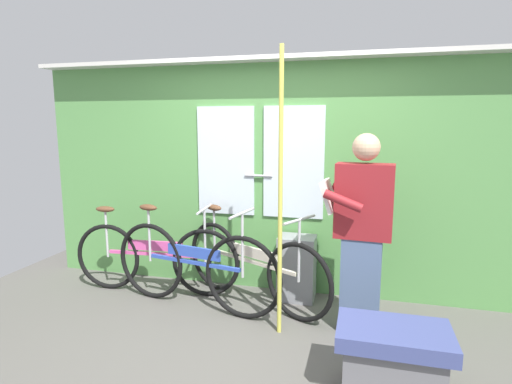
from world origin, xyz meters
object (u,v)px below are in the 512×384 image
(trash_bin_by_wall, at_px, (297,268))
(handrail_pole, at_px, (280,196))
(bicycle_leaning_behind, at_px, (252,265))
(passenger_reading_newspaper, at_px, (361,230))
(bicycle_near_door, at_px, (155,257))
(bench_seat_corner, at_px, (392,359))
(bicycle_by_pole, at_px, (193,266))

(trash_bin_by_wall, bearing_deg, handrail_pole, -92.59)
(bicycle_leaning_behind, xyz_separation_m, passenger_reading_newspaper, (0.99, -0.29, 0.48))
(bicycle_near_door, relative_size, bench_seat_corner, 2.49)
(bicycle_by_pole, bearing_deg, bench_seat_corner, -15.65)
(passenger_reading_newspaper, xyz_separation_m, bench_seat_corner, (0.22, -0.79, -0.62))
(bench_seat_corner, bearing_deg, passenger_reading_newspaper, 105.75)
(passenger_reading_newspaper, distance_m, trash_bin_by_wall, 0.95)
(trash_bin_by_wall, relative_size, bench_seat_corner, 0.90)
(bicycle_leaning_behind, distance_m, bench_seat_corner, 1.64)
(bicycle_by_pole, xyz_separation_m, handrail_pole, (0.87, -0.26, 0.75))
(trash_bin_by_wall, bearing_deg, bench_seat_corner, -57.61)
(bicycle_leaning_behind, xyz_separation_m, bicycle_by_pole, (-0.51, -0.23, 0.02))
(passenger_reading_newspaper, distance_m, handrail_pole, 0.72)
(passenger_reading_newspaper, bearing_deg, bicycle_leaning_behind, -12.22)
(bicycle_near_door, height_order, bench_seat_corner, bicycle_near_door)
(bench_seat_corner, bearing_deg, bicycle_near_door, 154.19)
(bicycle_leaning_behind, distance_m, passenger_reading_newspaper, 1.14)
(trash_bin_by_wall, relative_size, handrail_pole, 0.28)
(bench_seat_corner, bearing_deg, bicycle_leaning_behind, 138.22)
(bicycle_leaning_behind, xyz_separation_m, bench_seat_corner, (1.21, -1.09, -0.14))
(passenger_reading_newspaper, distance_m, bench_seat_corner, 1.03)
(bicycle_leaning_behind, relative_size, bicycle_by_pole, 0.91)
(bicycle_near_door, height_order, bicycle_leaning_behind, bicycle_leaning_behind)
(bicycle_near_door, bearing_deg, trash_bin_by_wall, 3.99)
(bicycle_by_pole, relative_size, passenger_reading_newspaper, 1.07)
(bicycle_leaning_behind, bearing_deg, bicycle_by_pole, -128.94)
(bicycle_leaning_behind, distance_m, handrail_pole, 0.98)
(bicycle_leaning_behind, height_order, bench_seat_corner, bicycle_leaning_behind)
(handrail_pole, bearing_deg, bench_seat_corner, -35.10)
(bicycle_by_pole, height_order, bench_seat_corner, bicycle_by_pole)
(handrail_pole, bearing_deg, passenger_reading_newspaper, 17.16)
(passenger_reading_newspaper, height_order, trash_bin_by_wall, passenger_reading_newspaper)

